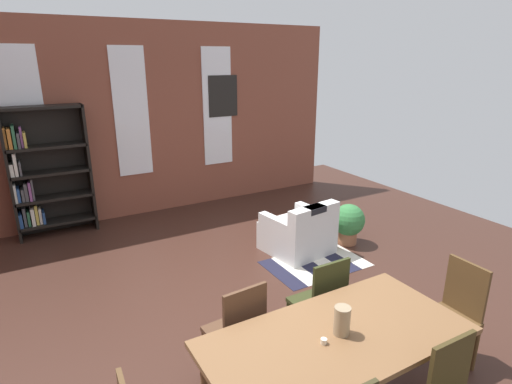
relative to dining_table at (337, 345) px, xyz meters
name	(u,v)px	position (x,y,z in m)	size (l,w,h in m)	color
ground_plane	(244,333)	(-0.06, 1.25, -0.68)	(9.92, 9.92, 0.00)	#3D231B
back_wall_brick	(131,122)	(-0.06, 5.13, 0.90)	(7.53, 0.12, 3.16)	brown
window_pane_0	(25,119)	(-1.58, 5.06, 1.06)	(0.55, 0.02, 2.06)	white
window_pane_1	(131,113)	(-0.06, 5.06, 1.06)	(0.55, 0.02, 2.06)	white
window_pane_2	(217,107)	(1.46, 5.06, 1.06)	(0.55, 0.02, 2.06)	white
dining_table	(337,345)	(0.00, 0.00, 0.00)	(1.88, 0.92, 0.77)	brown
vase_on_table	(342,320)	(0.03, 0.00, 0.19)	(0.11, 0.11, 0.21)	#998466
tealight_candle_0	(324,341)	(-0.14, -0.03, 0.10)	(0.04, 0.04, 0.04)	silver
dining_chair_far_left	(238,331)	(-0.42, 0.69, -0.17)	(0.43, 0.43, 0.95)	#503423
dining_chair_head_right	(454,312)	(1.31, 0.00, -0.17)	(0.41, 0.41, 0.95)	#533A1E
dining_chair_far_right	(321,302)	(0.42, 0.69, -0.17)	(0.40, 0.40, 0.95)	#2D3217
bookshelf_tall	(44,173)	(-1.46, 4.87, 0.28)	(1.11, 0.34, 1.94)	black
armchair_white	(299,233)	(1.46, 2.47, -0.40)	(0.90, 0.90, 0.75)	silver
potted_plant_by_shelf	(349,222)	(2.24, 2.34, -0.35)	(0.46, 0.46, 0.59)	#9E6042
striped_rug	(315,263)	(1.44, 2.05, -0.68)	(1.29, 0.84, 0.01)	#1E1E33
framed_picture	(223,96)	(1.58, 5.05, 1.25)	(0.56, 0.03, 0.72)	black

